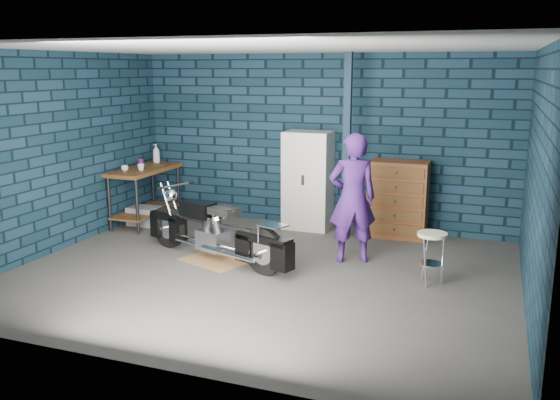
% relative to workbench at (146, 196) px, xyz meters
% --- Properties ---
extents(ground, '(6.00, 6.00, 0.00)m').
position_rel_workbench_xyz_m(ground, '(2.68, -1.61, -0.46)').
color(ground, '#474542').
rests_on(ground, ground).
extents(room_walls, '(6.02, 5.01, 2.71)m').
position_rel_workbench_xyz_m(room_walls, '(2.68, -1.06, 1.45)').
color(room_walls, '#0E232F').
rests_on(room_walls, ground).
extents(support_post, '(0.10, 0.10, 2.70)m').
position_rel_workbench_xyz_m(support_post, '(3.23, 0.34, 0.90)').
color(support_post, '#102132').
rests_on(support_post, ground).
extents(workbench, '(0.60, 1.40, 0.91)m').
position_rel_workbench_xyz_m(workbench, '(0.00, 0.00, 0.00)').
color(workbench, brown).
rests_on(workbench, ground).
extents(drip_mat, '(1.00, 0.87, 0.01)m').
position_rel_workbench_xyz_m(drip_mat, '(1.92, -1.34, -0.45)').
color(drip_mat, olive).
rests_on(drip_mat, ground).
extents(motorcycle, '(2.18, 1.24, 0.93)m').
position_rel_workbench_xyz_m(motorcycle, '(1.92, -1.34, 0.01)').
color(motorcycle, black).
rests_on(motorcycle, ground).
extents(person, '(0.73, 0.62, 1.69)m').
position_rel_workbench_xyz_m(person, '(3.59, -0.76, 0.39)').
color(person, '#411D6E').
rests_on(person, ground).
extents(storage_bin, '(0.47, 0.34, 0.29)m').
position_rel_workbench_xyz_m(storage_bin, '(0.02, -0.11, -0.31)').
color(storage_bin, gray).
rests_on(storage_bin, ground).
extents(locker, '(0.71, 0.51, 1.53)m').
position_rel_workbench_xyz_m(locker, '(2.55, 0.62, 0.31)').
color(locker, silver).
rests_on(locker, ground).
extents(tool_chest, '(0.86, 0.48, 1.14)m').
position_rel_workbench_xyz_m(tool_chest, '(3.96, 0.62, 0.12)').
color(tool_chest, brown).
rests_on(tool_chest, ground).
extents(shop_stool, '(0.37, 0.37, 0.62)m').
position_rel_workbench_xyz_m(shop_stool, '(4.66, -1.27, -0.14)').
color(shop_stool, beige).
rests_on(shop_stool, ground).
extents(cup_a, '(0.14, 0.14, 0.09)m').
position_rel_workbench_xyz_m(cup_a, '(-0.12, -0.35, 0.50)').
color(cup_a, beige).
rests_on(cup_a, workbench).
extents(cup_b, '(0.11, 0.11, 0.10)m').
position_rel_workbench_xyz_m(cup_b, '(0.09, -0.22, 0.51)').
color(cup_b, beige).
rests_on(cup_b, workbench).
extents(mug_purple, '(0.10, 0.10, 0.12)m').
position_rel_workbench_xyz_m(mug_purple, '(-0.14, 0.13, 0.51)').
color(mug_purple, '#651B6E').
rests_on(mug_purple, workbench).
extents(bottle, '(0.15, 0.15, 0.32)m').
position_rel_workbench_xyz_m(bottle, '(-0.10, 0.54, 0.61)').
color(bottle, gray).
rests_on(bottle, workbench).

